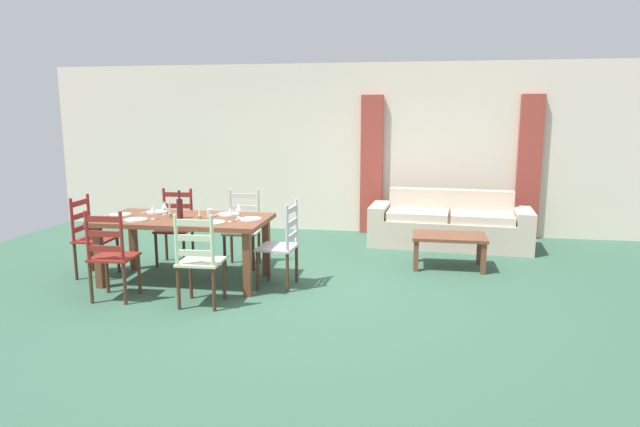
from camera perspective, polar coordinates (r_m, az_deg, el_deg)
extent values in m
cube|color=#355D47|center=(6.11, -3.26, -8.06)|extent=(9.60, 9.60, 0.02)
cube|color=beige|center=(9.06, 1.37, 6.73)|extent=(9.60, 0.16, 2.70)
cube|color=#A43D32|center=(8.87, 5.35, 5.00)|extent=(0.35, 0.08, 2.20)
cube|color=#A43D32|center=(9.01, 20.80, 4.46)|extent=(0.35, 0.08, 2.20)
cube|color=brown|center=(6.43, -13.85, -0.64)|extent=(1.90, 0.96, 0.05)
cube|color=brown|center=(6.57, -21.87, -4.20)|extent=(0.08, 0.08, 0.70)
cube|color=brown|center=(5.88, -7.53, -5.21)|extent=(0.08, 0.08, 0.70)
cube|color=brown|center=(7.21, -18.73, -2.77)|extent=(0.08, 0.08, 0.70)
cube|color=brown|center=(6.58, -5.57, -3.48)|extent=(0.08, 0.08, 0.70)
cube|color=maroon|center=(6.11, -20.51, -4.24)|extent=(0.44, 0.42, 0.03)
cylinder|color=#522E1D|center=(6.39, -21.14, -5.78)|extent=(0.04, 0.04, 0.43)
cylinder|color=#522E1D|center=(6.24, -18.19, -5.99)|extent=(0.04, 0.04, 0.43)
cylinder|color=#522E1D|center=(6.11, -22.60, -6.63)|extent=(0.04, 0.04, 0.43)
cylinder|color=#522E1D|center=(5.94, -19.54, -6.88)|extent=(0.04, 0.04, 0.43)
cylinder|color=maroon|center=(5.99, -22.93, -2.10)|extent=(0.04, 0.04, 0.50)
cylinder|color=maroon|center=(5.82, -19.83, -2.23)|extent=(0.04, 0.04, 0.50)
cube|color=maroon|center=(5.93, -21.32, -3.40)|extent=(0.38, 0.05, 0.06)
cube|color=maroon|center=(5.90, -21.41, -1.98)|extent=(0.38, 0.05, 0.06)
cube|color=maroon|center=(5.87, -21.51, -0.55)|extent=(0.38, 0.05, 0.06)
cube|color=beige|center=(5.67, -12.20, -4.90)|extent=(0.44, 0.42, 0.03)
cylinder|color=#522E1D|center=(5.95, -13.21, -6.53)|extent=(0.04, 0.04, 0.43)
cylinder|color=#522E1D|center=(5.83, -9.87, -6.74)|extent=(0.04, 0.04, 0.43)
cylinder|color=#522E1D|center=(5.65, -14.42, -7.50)|extent=(0.04, 0.04, 0.43)
cylinder|color=#522E1D|center=(5.53, -10.92, -7.75)|extent=(0.04, 0.04, 0.43)
cylinder|color=beige|center=(5.52, -14.65, -2.62)|extent=(0.04, 0.04, 0.50)
cylinder|color=beige|center=(5.39, -11.09, -2.77)|extent=(0.04, 0.04, 0.50)
cube|color=beige|center=(5.48, -12.84, -4.02)|extent=(0.38, 0.04, 0.06)
cube|color=beige|center=(5.45, -12.90, -2.49)|extent=(0.38, 0.04, 0.06)
cube|color=beige|center=(5.42, -12.96, -0.94)|extent=(0.38, 0.04, 0.06)
cube|color=maroon|center=(7.28, -14.85, -1.66)|extent=(0.45, 0.43, 0.03)
cylinder|color=#522E1D|center=(7.11, -13.87, -3.80)|extent=(0.04, 0.04, 0.43)
cylinder|color=#522E1D|center=(7.24, -16.57, -3.68)|extent=(0.04, 0.04, 0.43)
cylinder|color=#522E1D|center=(7.42, -13.01, -3.17)|extent=(0.04, 0.04, 0.43)
cylinder|color=#522E1D|center=(7.54, -15.60, -3.07)|extent=(0.04, 0.04, 0.43)
cylinder|color=maroon|center=(7.33, -13.16, 0.58)|extent=(0.04, 0.04, 0.50)
cylinder|color=maroon|center=(7.45, -15.79, 0.62)|extent=(0.04, 0.04, 0.50)
cube|color=maroon|center=(7.41, -14.44, -0.39)|extent=(0.38, 0.05, 0.06)
cube|color=maroon|center=(7.38, -14.49, 0.75)|extent=(0.38, 0.05, 0.06)
cube|color=maroon|center=(7.36, -14.54, 1.91)|extent=(0.38, 0.05, 0.06)
cube|color=beige|center=(6.98, -8.09, -1.92)|extent=(0.45, 0.43, 0.03)
cylinder|color=#522E1D|center=(6.83, -6.90, -4.14)|extent=(0.04, 0.04, 0.43)
cylinder|color=#522E1D|center=(6.92, -9.82, -4.04)|extent=(0.04, 0.04, 0.43)
cylinder|color=#522E1D|center=(7.15, -6.32, -3.47)|extent=(0.04, 0.04, 0.43)
cylinder|color=#522E1D|center=(7.24, -9.12, -3.38)|extent=(0.04, 0.04, 0.43)
cylinder|color=beige|center=(7.05, -6.40, 0.42)|extent=(0.04, 0.04, 0.50)
cylinder|color=beige|center=(7.14, -9.23, 0.47)|extent=(0.04, 0.04, 0.50)
cube|color=beige|center=(7.12, -7.80, -0.59)|extent=(0.38, 0.05, 0.06)
cube|color=beige|center=(7.09, -7.83, 0.60)|extent=(0.38, 0.05, 0.06)
cube|color=beige|center=(7.07, -7.86, 1.80)|extent=(0.38, 0.05, 0.06)
cube|color=maroon|center=(7.04, -22.16, -2.48)|extent=(0.42, 0.44, 0.03)
cylinder|color=#522E1D|center=(7.17, -20.15, -4.02)|extent=(0.04, 0.04, 0.43)
cylinder|color=#522E1D|center=(6.86, -21.50, -4.74)|extent=(0.04, 0.04, 0.43)
cylinder|color=#522E1D|center=(7.33, -22.52, -3.88)|extent=(0.04, 0.04, 0.43)
cylinder|color=#522E1D|center=(7.03, -23.95, -4.56)|extent=(0.04, 0.04, 0.43)
cylinder|color=maroon|center=(7.23, -22.79, -0.08)|extent=(0.04, 0.04, 0.50)
cylinder|color=maroon|center=(6.92, -24.25, -0.62)|extent=(0.04, 0.04, 0.50)
cube|color=maroon|center=(7.10, -23.43, -1.38)|extent=(0.04, 0.38, 0.06)
cube|color=maroon|center=(7.07, -23.52, -0.19)|extent=(0.04, 0.38, 0.06)
cube|color=maroon|center=(7.05, -23.60, 1.01)|extent=(0.04, 0.38, 0.06)
cube|color=silver|center=(6.15, -4.45, -3.50)|extent=(0.43, 0.45, 0.03)
cylinder|color=#522E1D|center=(6.10, -6.48, -5.89)|extent=(0.04, 0.04, 0.43)
cylinder|color=#522E1D|center=(6.43, -5.36, -5.03)|extent=(0.04, 0.04, 0.43)
cylinder|color=#522E1D|center=(6.00, -3.41, -6.13)|extent=(0.04, 0.04, 0.43)
cylinder|color=#522E1D|center=(6.33, -2.44, -5.24)|extent=(0.04, 0.04, 0.43)
cylinder|color=silver|center=(5.88, -3.46, -1.52)|extent=(0.04, 0.04, 0.50)
cylinder|color=silver|center=(6.21, -2.47, -0.86)|extent=(0.04, 0.04, 0.50)
cube|color=silver|center=(6.07, -2.94, -2.39)|extent=(0.05, 0.38, 0.06)
cube|color=silver|center=(6.04, -2.96, -1.00)|extent=(0.05, 0.38, 0.06)
cube|color=silver|center=(6.01, -2.97, 0.40)|extent=(0.05, 0.38, 0.06)
cylinder|color=white|center=(6.40, -18.45, -0.61)|extent=(0.24, 0.24, 0.02)
cube|color=silver|center=(6.47, -19.62, -0.62)|extent=(0.03, 0.17, 0.01)
cylinder|color=white|center=(6.03, -10.89, -0.91)|extent=(0.24, 0.24, 0.02)
cube|color=silver|center=(6.09, -12.21, -0.91)|extent=(0.03, 0.17, 0.01)
cylinder|color=white|center=(6.84, -16.49, 0.16)|extent=(0.24, 0.24, 0.02)
cube|color=silver|center=(6.91, -17.61, 0.15)|extent=(0.03, 0.17, 0.01)
cylinder|color=white|center=(6.49, -9.34, -0.07)|extent=(0.24, 0.24, 0.02)
cube|color=silver|center=(6.54, -10.59, -0.08)|extent=(0.02, 0.17, 0.01)
cylinder|color=white|center=(6.77, -19.93, -0.12)|extent=(0.24, 0.24, 0.02)
cube|color=silver|center=(6.85, -21.02, -0.13)|extent=(0.02, 0.17, 0.01)
cylinder|color=white|center=(6.16, -7.20, -0.57)|extent=(0.24, 0.24, 0.02)
cube|color=silver|center=(6.20, -8.52, -0.58)|extent=(0.02, 0.17, 0.01)
cylinder|color=#471919|center=(6.39, -14.29, 0.50)|extent=(0.07, 0.07, 0.22)
cylinder|color=#471919|center=(6.36, -14.35, 1.83)|extent=(0.02, 0.02, 0.08)
cylinder|color=black|center=(6.36, -14.37, 2.26)|extent=(0.03, 0.03, 0.02)
cylinder|color=white|center=(6.42, -16.83, -0.55)|extent=(0.06, 0.06, 0.01)
cylinder|color=white|center=(6.41, -16.85, -0.22)|extent=(0.01, 0.01, 0.07)
cone|color=white|center=(6.40, -16.89, 0.46)|extent=(0.06, 0.06, 0.08)
cylinder|color=white|center=(6.08, -9.24, -0.83)|extent=(0.06, 0.06, 0.01)
cylinder|color=white|center=(6.07, -9.25, -0.48)|extent=(0.01, 0.01, 0.07)
cone|color=white|center=(6.06, -9.27, 0.24)|extent=(0.06, 0.06, 0.08)
cylinder|color=white|center=(6.68, -15.74, -0.08)|extent=(0.06, 0.06, 0.01)
cylinder|color=white|center=(6.67, -15.76, 0.24)|extent=(0.01, 0.01, 0.07)
cone|color=white|center=(6.66, -15.79, 0.89)|extent=(0.06, 0.06, 0.08)
cylinder|color=white|center=(6.33, -8.38, -0.36)|extent=(0.06, 0.06, 0.01)
cylinder|color=white|center=(6.32, -8.39, -0.02)|extent=(0.01, 0.01, 0.07)
cone|color=white|center=(6.31, -8.41, 0.67)|extent=(0.06, 0.06, 0.08)
cylinder|color=beige|center=(6.40, -11.32, 0.05)|extent=(0.07, 0.07, 0.09)
cylinder|color=#998C66|center=(6.52, -15.25, -0.16)|extent=(0.05, 0.05, 0.04)
cylinder|color=white|center=(6.50, -15.30, 0.84)|extent=(0.02, 0.02, 0.19)
cylinder|color=#998C66|center=(6.31, -12.35, -0.37)|extent=(0.05, 0.05, 0.04)
cylinder|color=white|center=(6.30, -12.38, 0.32)|extent=(0.02, 0.02, 0.11)
cube|color=beige|center=(8.24, 13.18, -1.97)|extent=(1.86, 0.94, 0.40)
cube|color=beige|center=(8.49, 13.27, -0.24)|extent=(1.81, 0.34, 0.80)
cube|color=beige|center=(8.27, 20.28, -1.66)|extent=(0.30, 0.82, 0.58)
cube|color=beige|center=(8.30, 6.14, -1.04)|extent=(0.30, 0.82, 0.58)
cube|color=beige|center=(8.15, 16.41, -0.39)|extent=(0.91, 0.70, 0.12)
cube|color=beige|center=(8.16, 10.08, -0.12)|extent=(0.91, 0.70, 0.12)
cube|color=brown|center=(7.07, 13.20, -2.33)|extent=(0.90, 0.56, 0.04)
cube|color=brown|center=(6.88, 9.90, -4.35)|extent=(0.06, 0.06, 0.38)
cube|color=brown|center=(6.93, 16.55, -4.52)|extent=(0.06, 0.06, 0.38)
cube|color=brown|center=(7.33, 9.90, -3.45)|extent=(0.06, 0.06, 0.38)
cube|color=brown|center=(7.38, 16.14, -3.62)|extent=(0.06, 0.06, 0.38)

